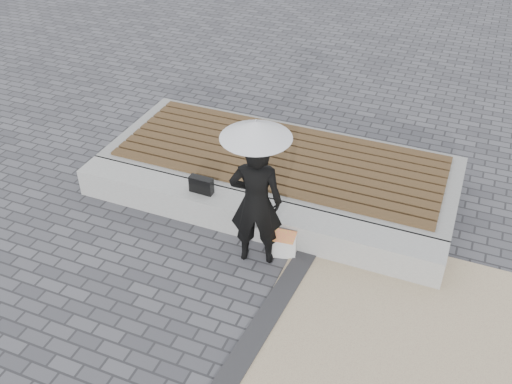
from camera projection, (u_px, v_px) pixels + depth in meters
ground at (193, 312)px, 6.35m from camera, size 80.00×80.00×0.00m
edging_band at (236, 367)px, 5.74m from camera, size 0.61×5.20×0.04m
seating_ledge at (248, 216)px, 7.43m from camera, size 5.00×0.45×0.40m
timber_platform at (280, 169)px, 8.33m from camera, size 5.00×2.00×0.40m
timber_decking at (281, 156)px, 8.20m from camera, size 4.60×1.80×0.04m
woman at (256, 202)px, 6.59m from camera, size 0.71×0.56×1.70m
parasol at (256, 130)px, 6.02m from camera, size 0.79×0.79×1.01m
handbag at (201, 185)px, 7.45m from camera, size 0.32×0.12×0.23m
canvas_tote at (283, 244)px, 7.02m from camera, size 0.35×0.21×0.35m
magazine at (282, 236)px, 6.87m from camera, size 0.35×0.28×0.01m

